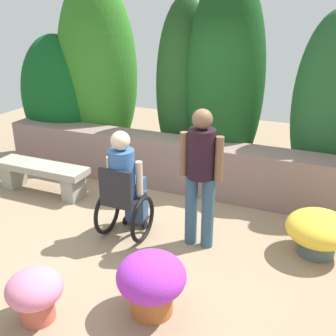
{
  "coord_description": "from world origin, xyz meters",
  "views": [
    {
      "loc": [
        2.04,
        -3.73,
        2.62
      ],
      "look_at": [
        0.29,
        0.28,
        0.85
      ],
      "focal_mm": 43.55,
      "sensor_mm": 36.0,
      "label": 1
    }
  ],
  "objects_px": {
    "flower_pot_purple_near": "(35,293)",
    "flower_pot_red_accent": "(151,281)",
    "person_in_wheelchair": "(125,188)",
    "flower_pot_terracotta_by_wall": "(319,231)",
    "person_standing_companion": "(201,170)",
    "stone_bench": "(42,174)"
  },
  "relations": [
    {
      "from": "person_standing_companion",
      "to": "flower_pot_purple_near",
      "type": "distance_m",
      "value": 2.06
    },
    {
      "from": "person_in_wheelchair",
      "to": "flower_pot_purple_near",
      "type": "xyz_separation_m",
      "value": [
        -0.03,
        -1.58,
        -0.34
      ]
    },
    {
      "from": "flower_pot_purple_near",
      "to": "flower_pot_terracotta_by_wall",
      "type": "xyz_separation_m",
      "value": [
        2.18,
        2.07,
        0.01
      ]
    },
    {
      "from": "flower_pot_purple_near",
      "to": "flower_pot_terracotta_by_wall",
      "type": "bearing_deg",
      "value": 43.45
    },
    {
      "from": "person_in_wheelchair",
      "to": "flower_pot_terracotta_by_wall",
      "type": "xyz_separation_m",
      "value": [
        2.15,
        0.49,
        -0.33
      ]
    },
    {
      "from": "person_standing_companion",
      "to": "flower_pot_red_accent",
      "type": "bearing_deg",
      "value": -73.55
    },
    {
      "from": "stone_bench",
      "to": "person_standing_companion",
      "type": "distance_m",
      "value": 2.71
    },
    {
      "from": "person_in_wheelchair",
      "to": "person_standing_companion",
      "type": "distance_m",
      "value": 0.94
    },
    {
      "from": "stone_bench",
      "to": "flower_pot_terracotta_by_wall",
      "type": "xyz_separation_m",
      "value": [
        3.88,
        -0.08,
        -0.01
      ]
    },
    {
      "from": "flower_pot_purple_near",
      "to": "flower_pot_red_accent",
      "type": "bearing_deg",
      "value": 28.92
    },
    {
      "from": "person_standing_companion",
      "to": "flower_pot_red_accent",
      "type": "xyz_separation_m",
      "value": [
        -0.01,
        -1.24,
        -0.6
      ]
    },
    {
      "from": "flower_pot_terracotta_by_wall",
      "to": "flower_pot_red_accent",
      "type": "bearing_deg",
      "value": -129.35
    },
    {
      "from": "stone_bench",
      "to": "flower_pot_terracotta_by_wall",
      "type": "distance_m",
      "value": 3.88
    },
    {
      "from": "stone_bench",
      "to": "person_in_wheelchair",
      "type": "height_order",
      "value": "person_in_wheelchair"
    },
    {
      "from": "flower_pot_red_accent",
      "to": "person_in_wheelchair",
      "type": "bearing_deg",
      "value": 128.41
    },
    {
      "from": "stone_bench",
      "to": "flower_pot_red_accent",
      "type": "height_order",
      "value": "flower_pot_red_accent"
    },
    {
      "from": "person_standing_companion",
      "to": "flower_pot_terracotta_by_wall",
      "type": "relative_size",
      "value": 2.23
    },
    {
      "from": "person_in_wheelchair",
      "to": "flower_pot_red_accent",
      "type": "distance_m",
      "value": 1.41
    },
    {
      "from": "stone_bench",
      "to": "person_in_wheelchair",
      "type": "xyz_separation_m",
      "value": [
        1.73,
        -0.57,
        0.33
      ]
    },
    {
      "from": "stone_bench",
      "to": "person_in_wheelchair",
      "type": "relative_size",
      "value": 1.1
    },
    {
      "from": "stone_bench",
      "to": "flower_pot_red_accent",
      "type": "xyz_separation_m",
      "value": [
        2.58,
        -1.65,
        0.04
      ]
    },
    {
      "from": "stone_bench",
      "to": "flower_pot_purple_near",
      "type": "height_order",
      "value": "flower_pot_purple_near"
    }
  ]
}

